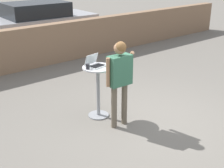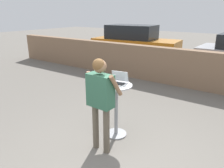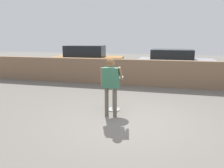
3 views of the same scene
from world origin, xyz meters
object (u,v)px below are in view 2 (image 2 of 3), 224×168
object	(u,v)px
cafe_table	(116,104)
coffee_mug	(107,80)
parked_car_further_down	(134,43)
standing_person	(100,94)
laptop	(118,81)

from	to	relation	value
cafe_table	coffee_mug	xyz separation A→B (m)	(-0.23, 0.01, 0.45)
coffee_mug	parked_car_further_down	xyz separation A→B (m)	(-3.02, 6.36, -0.23)
standing_person	parked_car_further_down	size ratio (longest dim) A/B	0.38
laptop	standing_person	bearing A→B (deg)	-83.25
laptop	standing_person	size ratio (longest dim) A/B	0.22
cafe_table	coffee_mug	bearing A→B (deg)	177.19
laptop	coffee_mug	bearing A→B (deg)	-164.12
laptop	coffee_mug	xyz separation A→B (m)	(-0.22, -0.06, 0.00)
standing_person	parked_car_further_down	world-z (taller)	parked_car_further_down
standing_person	parked_car_further_down	distance (m)	7.69
coffee_mug	laptop	bearing A→B (deg)	15.88
laptop	coffee_mug	size ratio (longest dim) A/B	3.41
coffee_mug	parked_car_further_down	bearing A→B (deg)	115.42
standing_person	parked_car_further_down	bearing A→B (deg)	115.53
coffee_mug	standing_person	bearing A→B (deg)	-63.24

